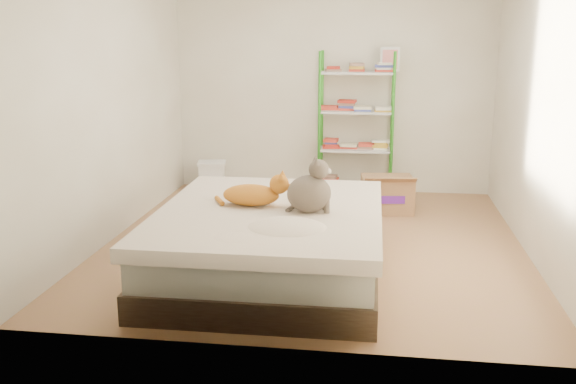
% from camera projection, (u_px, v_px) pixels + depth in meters
% --- Properties ---
extents(room, '(3.81, 4.21, 2.61)m').
position_uv_depth(room, '(316.00, 102.00, 5.68)').
color(room, '#9E6D50').
rests_on(room, ground).
extents(bed, '(1.75, 2.18, 0.55)m').
position_uv_depth(bed, '(270.00, 242.00, 5.11)').
color(bed, '#493C2B').
rests_on(bed, ground).
extents(orange_cat, '(0.54, 0.30, 0.22)m').
position_uv_depth(orange_cat, '(251.00, 192.00, 5.12)').
color(orange_cat, '#C17A20').
rests_on(orange_cat, bed).
extents(grey_cat, '(0.42, 0.38, 0.42)m').
position_uv_depth(grey_cat, '(309.00, 186.00, 4.91)').
color(grey_cat, '#635B51').
rests_on(grey_cat, bed).
extents(shelf_unit, '(0.92, 0.36, 1.74)m').
position_uv_depth(shelf_unit, '(357.00, 124.00, 7.55)').
color(shelf_unit, '#2F9124').
rests_on(shelf_unit, ground).
extents(cardboard_box, '(0.59, 0.58, 0.44)m').
position_uv_depth(cardboard_box, '(387.00, 194.00, 6.99)').
color(cardboard_box, '#9E6D51').
rests_on(cardboard_box, ground).
extents(white_bin, '(0.38, 0.35, 0.38)m').
position_uv_depth(white_bin, '(212.00, 177.00, 7.81)').
color(white_bin, white).
rests_on(white_bin, ground).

